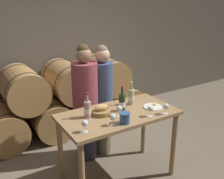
% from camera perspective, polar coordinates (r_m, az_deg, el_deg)
% --- Properties ---
extents(ground_plane, '(10.00, 10.00, 0.00)m').
position_cam_1_polar(ground_plane, '(3.59, 1.29, -18.59)').
color(ground_plane, '#726654').
extents(stone_wall_back, '(10.00, 0.12, 3.20)m').
position_cam_1_polar(stone_wall_back, '(4.84, -12.83, 11.63)').
color(stone_wall_back, '#60594F').
rests_on(stone_wall_back, ground_plane).
extents(barrel_stack, '(2.82, 0.89, 1.21)m').
position_cam_1_polar(barrel_stack, '(4.58, -9.55, -2.07)').
color(barrel_stack, '#A87A47').
rests_on(barrel_stack, ground_plane).
extents(tasting_table, '(1.40, 0.73, 0.92)m').
position_cam_1_polar(tasting_table, '(3.18, 1.39, -7.40)').
color(tasting_table, '#99754C').
rests_on(tasting_table, ground_plane).
extents(person_left, '(0.35, 0.35, 1.66)m').
position_cam_1_polar(person_left, '(3.61, -5.79, -3.02)').
color(person_left, '#2D334C').
rests_on(person_left, ground_plane).
extents(person_right, '(0.29, 0.29, 1.62)m').
position_cam_1_polar(person_right, '(3.73, -1.99, -2.11)').
color(person_right, '#756651').
rests_on(person_right, ground_plane).
extents(wine_bottle_red, '(0.08, 0.08, 0.31)m').
position_cam_1_polar(wine_bottle_red, '(3.14, 2.20, -2.88)').
color(wine_bottle_red, '#193819').
rests_on(wine_bottle_red, tasting_table).
extents(wine_bottle_white, '(0.08, 0.08, 0.30)m').
position_cam_1_polar(wine_bottle_white, '(3.34, 4.17, -1.59)').
color(wine_bottle_white, '#ADBC7F').
rests_on(wine_bottle_white, tasting_table).
extents(wine_bottle_rose, '(0.08, 0.08, 0.30)m').
position_cam_1_polar(wine_bottle_rose, '(2.98, -5.34, -4.29)').
color(wine_bottle_rose, '#BC8E93').
rests_on(wine_bottle_rose, tasting_table).
extents(blue_crock, '(0.12, 0.12, 0.12)m').
position_cam_1_polar(blue_crock, '(2.85, 2.78, -6.11)').
color(blue_crock, '#335693').
rests_on(blue_crock, tasting_table).
extents(bread_basket, '(0.23, 0.23, 0.12)m').
position_cam_1_polar(bread_basket, '(3.07, -2.43, -4.60)').
color(bread_basket, olive).
rests_on(bread_basket, tasting_table).
extents(cheese_plate, '(0.23, 0.23, 0.04)m').
position_cam_1_polar(cheese_plate, '(3.30, 8.90, -3.74)').
color(cheese_plate, white).
rests_on(cheese_plate, tasting_table).
extents(wine_glass_far_left, '(0.07, 0.07, 0.13)m').
position_cam_1_polar(wine_glass_far_left, '(2.67, -5.91, -7.42)').
color(wine_glass_far_left, white).
rests_on(wine_glass_far_left, tasting_table).
extents(wine_glass_left, '(0.07, 0.07, 0.13)m').
position_cam_1_polar(wine_glass_left, '(2.79, 0.17, -6.09)').
color(wine_glass_left, white).
rests_on(wine_glass_left, tasting_table).
extents(wine_glass_center, '(0.07, 0.07, 0.13)m').
position_cam_1_polar(wine_glass_center, '(3.00, 1.63, -4.24)').
color(wine_glass_center, white).
rests_on(wine_glass_center, tasting_table).
extents(wine_glass_right, '(0.07, 0.07, 0.13)m').
position_cam_1_polar(wine_glass_right, '(3.03, 8.35, -4.20)').
color(wine_glass_right, white).
rests_on(wine_glass_right, tasting_table).
extents(wine_glass_far_right, '(0.07, 0.07, 0.13)m').
position_cam_1_polar(wine_glass_far_right, '(3.12, 11.67, -3.68)').
color(wine_glass_far_right, white).
rests_on(wine_glass_far_right, tasting_table).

